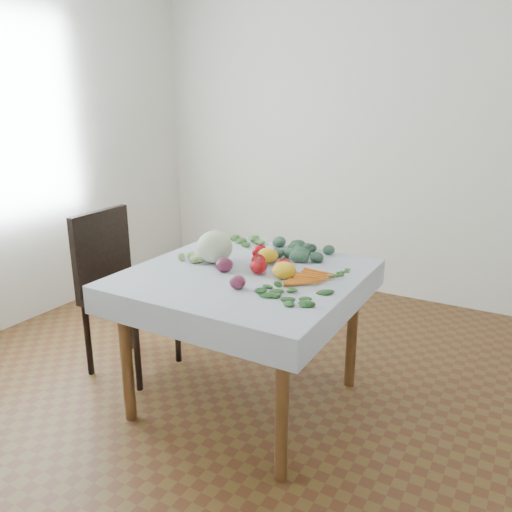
{
  "coord_description": "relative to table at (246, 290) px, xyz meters",
  "views": [
    {
      "loc": [
        1.25,
        -2.07,
        1.59
      ],
      "look_at": [
        0.02,
        0.08,
        0.82
      ],
      "focal_mm": 35.0,
      "sensor_mm": 36.0,
      "label": 1
    }
  ],
  "objects": [
    {
      "name": "ground",
      "position": [
        0.0,
        0.0,
        -0.65
      ],
      "size": [
        4.0,
        4.0,
        0.0
      ],
      "primitive_type": "plane",
      "color": "brown"
    },
    {
      "name": "back_wall",
      "position": [
        0.0,
        2.0,
        0.7
      ],
      "size": [
        4.0,
        0.04,
        2.7
      ],
      "primitive_type": "cube",
      "color": "white",
      "rests_on": "ground"
    },
    {
      "name": "carrot_bunch",
      "position": [
        0.36,
        0.05,
        0.12
      ],
      "size": [
        0.19,
        0.27,
        0.03
      ],
      "color": "orange",
      "rests_on": "tablecloth"
    },
    {
      "name": "kale_bunch",
      "position": [
        0.1,
        0.37,
        0.13
      ],
      "size": [
        0.34,
        0.32,
        0.05
      ],
      "color": "#35573F",
      "rests_on": "tablecloth"
    },
    {
      "name": "heirloom_back",
      "position": [
        0.02,
        0.19,
        0.14
      ],
      "size": [
        0.12,
        0.12,
        0.08
      ],
      "primitive_type": "ellipsoid",
      "rotation": [
        0.0,
        0.0,
        0.06
      ],
      "color": "yellow",
      "rests_on": "tablecloth"
    },
    {
      "name": "chair",
      "position": [
        -0.88,
        -0.03,
        -0.09
      ],
      "size": [
        0.46,
        0.46,
        0.98
      ],
      "color": "black",
      "rests_on": "ground"
    },
    {
      "name": "heirloom_front",
      "position": [
        0.22,
        0.01,
        0.14
      ],
      "size": [
        0.14,
        0.14,
        0.08
      ],
      "primitive_type": "ellipsoid",
      "rotation": [
        0.0,
        0.0,
        0.17
      ],
      "color": "yellow",
      "rests_on": "tablecloth"
    },
    {
      "name": "tomato_d",
      "position": [
        0.01,
        0.11,
        0.14
      ],
      "size": [
        0.1,
        0.1,
        0.07
      ],
      "primitive_type": "ellipsoid",
      "rotation": [
        0.0,
        0.0,
        0.33
      ],
      "color": "#B20B16",
      "rests_on": "tablecloth"
    },
    {
      "name": "table",
      "position": [
        0.0,
        0.0,
        0.0
      ],
      "size": [
        1.0,
        1.0,
        0.75
      ],
      "color": "brown",
      "rests_on": "ground"
    },
    {
      "name": "onion_b",
      "position": [
        0.09,
        -0.23,
        0.13
      ],
      "size": [
        0.09,
        0.09,
        0.06
      ],
      "primitive_type": "ellipsoid",
      "rotation": [
        0.0,
        0.0,
        0.2
      ],
      "color": "#541833",
      "rests_on": "tablecloth"
    },
    {
      "name": "tomato_a",
      "position": [
        -0.05,
        0.23,
        0.14
      ],
      "size": [
        0.12,
        0.12,
        0.08
      ],
      "primitive_type": "ellipsoid",
      "rotation": [
        0.0,
        0.0,
        -0.37
      ],
      "color": "#B20B16",
      "rests_on": "tablecloth"
    },
    {
      "name": "cabbage",
      "position": [
        -0.22,
        0.05,
        0.19
      ],
      "size": [
        0.23,
        0.23,
        0.17
      ],
      "primitive_type": "ellipsoid",
      "rotation": [
        0.0,
        0.0,
        0.23
      ],
      "color": "beige",
      "rests_on": "tablecloth"
    },
    {
      "name": "basil_bunch",
      "position": [
        0.35,
        -0.19,
        0.11
      ],
      "size": [
        0.29,
        0.25,
        0.01
      ],
      "color": "#184F1B",
      "rests_on": "tablecloth"
    },
    {
      "name": "tomato_b",
      "position": [
        0.07,
        0.01,
        0.14
      ],
      "size": [
        0.11,
        0.11,
        0.08
      ],
      "primitive_type": "ellipsoid",
      "rotation": [
        0.0,
        0.0,
        0.28
      ],
      "color": "#B20B16",
      "rests_on": "tablecloth"
    },
    {
      "name": "tablecloth",
      "position": [
        0.0,
        0.0,
        0.1
      ],
      "size": [
        1.12,
        1.12,
        0.01
      ],
      "primitive_type": "cube",
      "color": "silver",
      "rests_on": "table"
    },
    {
      "name": "onion_a",
      "position": [
        -0.09,
        -0.06,
        0.14
      ],
      "size": [
        0.11,
        0.11,
        0.08
      ],
      "primitive_type": "ellipsoid",
      "rotation": [
        0.0,
        0.0,
        0.34
      ],
      "color": "#541833",
      "rests_on": "tablecloth"
    },
    {
      "name": "tomato_c",
      "position": [
        0.19,
        0.07,
        0.14
      ],
      "size": [
        0.12,
        0.12,
        0.08
      ],
      "primitive_type": "ellipsoid",
      "rotation": [
        0.0,
        0.0,
        -0.43
      ],
      "color": "#B20B16",
      "rests_on": "tablecloth"
    },
    {
      "name": "dill_bunch",
      "position": [
        -0.28,
        0.47,
        0.11
      ],
      "size": [
        0.24,
        0.18,
        0.03
      ],
      "color": "#3F7234",
      "rests_on": "tablecloth"
    },
    {
      "name": "tomatillo_cluster",
      "position": [
        -0.35,
        -0.01,
        0.12
      ],
      "size": [
        0.14,
        0.08,
        0.04
      ],
      "color": "#A5C270",
      "rests_on": "tablecloth"
    }
  ]
}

